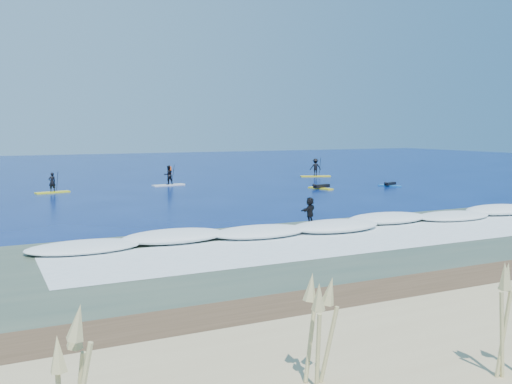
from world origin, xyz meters
name	(u,v)px	position (x,y,z in m)	size (l,w,h in m)	color
ground	(285,202)	(0.00, 0.00, 0.00)	(160.00, 160.00, 0.00)	#04154E
shallow_water	(431,237)	(0.00, -14.00, 0.01)	(90.00, 13.00, 0.01)	#334637
breaking_wave	(377,224)	(0.00, -10.00, 0.00)	(40.00, 6.00, 0.30)	white
whitewater	(416,234)	(0.00, -13.00, 0.00)	(34.00, 5.00, 0.02)	silver
sup_paddler_left	(52,186)	(-13.62, 13.07, 0.57)	(2.70, 1.19, 1.84)	yellow
sup_paddler_center	(168,177)	(-3.70, 14.58, 0.77)	(3.00, 1.09, 2.06)	silver
sup_paddler_right	(315,168)	(12.97, 16.82, 0.86)	(3.21, 1.79, 2.19)	yellow
prone_paddler_near	(321,187)	(6.92, 6.32, 0.17)	(1.86, 2.42, 0.49)	yellow
prone_paddler_far	(390,184)	(13.55, 5.54, 0.15)	(1.60, 2.11, 0.43)	#1868B5
wave_surfer	(310,213)	(-3.93, -9.64, 0.83)	(2.03, 1.57, 1.48)	silver
marker_buoy	(170,169)	(1.56, 30.61, 0.29)	(0.28, 0.28, 0.67)	#FE5516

